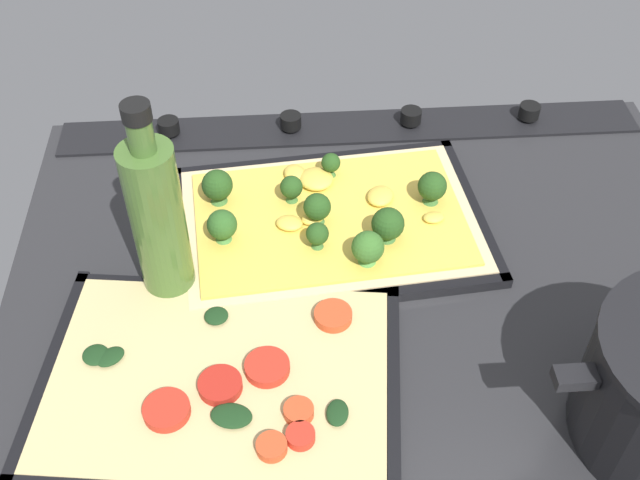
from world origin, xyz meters
TOP-DOWN VIEW (x-y plane):
  - ground_plane at (0.00, 0.00)cm, footprint 80.58×63.58cm
  - stove_control_panel at (0.00, -28.29)cm, footprint 77.36×7.00cm
  - baking_tray_front at (4.33, -9.28)cm, footprint 38.01×28.01cm
  - broccoli_pizza at (4.56, -9.18)cm, footprint 35.40×25.40cm
  - baking_tray_back at (16.70, 11.58)cm, footprint 37.74×29.54cm
  - veggie_pizza_back at (16.33, 11.80)cm, footprint 35.05×26.84cm
  - oil_bottle at (22.22, -1.23)cm, footprint 5.48×5.48cm

SIDE VIEW (x-z plane):
  - ground_plane at x=0.00cm, z-range -3.00..0.00cm
  - baking_tray_front at x=4.33cm, z-range -0.28..1.02cm
  - baking_tray_back at x=16.70cm, z-range -0.28..1.02cm
  - stove_control_panel at x=0.00cm, z-range -0.75..1.85cm
  - veggie_pizza_back at x=16.33cm, z-range 0.14..2.04cm
  - broccoli_pizza at x=4.56cm, z-range -0.96..4.79cm
  - oil_bottle at x=22.22cm, z-range -1.88..22.17cm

